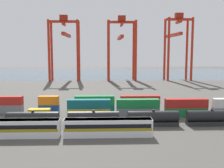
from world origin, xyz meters
TOP-DOWN VIEW (x-y plane):
  - ground_plane at (0.00, 40.00)m, footprint 420.00×420.00m
  - harbour_water at (0.00, 143.94)m, footprint 400.00×110.00m
  - passenger_train at (-18.56, -23.64)m, footprint 39.81×3.14m
  - freight_tank_row at (-4.38, -15.68)m, footprint 57.72×2.73m
  - shipping_container_0 at (-27.46, -6.38)m, footprint 6.04×2.44m
  - shipping_container_1 at (-13.50, -6.38)m, footprint 12.10×2.44m
  - shipping_container_2 at (-13.50, -6.38)m, footprint 12.10×2.44m
  - shipping_container_3 at (0.47, -6.38)m, footprint 12.10×2.44m
  - shipping_container_4 at (0.47, -6.38)m, footprint 12.10×2.44m
  - shipping_container_5 at (14.43, -6.38)m, footprint 12.10×2.44m
  - shipping_container_6 at (14.43, -6.38)m, footprint 12.10×2.44m
  - shipping_container_11 at (-39.97, -0.22)m, footprint 12.10×2.44m
  - shipping_container_12 at (-39.97, -0.22)m, footprint 12.10×2.44m
  - shipping_container_13 at (-26.00, -0.22)m, footprint 6.04×2.44m
  - shipping_container_14 at (-26.00, -0.22)m, footprint 6.04×2.44m
  - shipping_container_15 at (-12.04, -0.22)m, footprint 12.10×2.44m
  - shipping_container_16 at (-12.04, -0.22)m, footprint 12.10×2.44m
  - shipping_container_17 at (1.93, -0.22)m, footprint 12.10×2.44m
  - shipping_container_18 at (1.93, -0.22)m, footprint 12.10×2.44m
  - gantry_crane_west at (-33.93, 95.96)m, footprint 19.44×35.31m
  - gantry_crane_central at (2.84, 96.30)m, footprint 18.58×38.67m
  - gantry_crane_east at (39.61, 96.74)m, footprint 16.54×40.85m

SIDE VIEW (x-z plane):
  - ground_plane at x=0.00m, z-range 0.00..0.00m
  - harbour_water at x=0.00m, z-range 0.00..0.01m
  - shipping_container_0 at x=-27.46m, z-range 0.00..2.60m
  - shipping_container_1 at x=-13.50m, z-range 0.00..2.60m
  - shipping_container_3 at x=0.47m, z-range 0.00..2.60m
  - shipping_container_5 at x=14.43m, z-range 0.00..2.60m
  - shipping_container_11 at x=-39.97m, z-range 0.00..2.60m
  - shipping_container_13 at x=-26.00m, z-range 0.00..2.60m
  - shipping_container_15 at x=-12.04m, z-range 0.00..2.60m
  - shipping_container_17 at x=1.93m, z-range 0.00..2.60m
  - freight_tank_row at x=-4.38m, z-range -0.14..4.05m
  - passenger_train at x=-18.56m, z-range 0.19..4.09m
  - shipping_container_2 at x=-13.50m, z-range 2.60..5.20m
  - shipping_container_4 at x=0.47m, z-range 2.60..5.20m
  - shipping_container_6 at x=14.43m, z-range 2.60..5.20m
  - shipping_container_12 at x=-39.97m, z-range 2.60..5.20m
  - shipping_container_14 at x=-26.00m, z-range 2.60..5.20m
  - shipping_container_16 at x=-12.04m, z-range 2.60..5.20m
  - shipping_container_18 at x=1.93m, z-range 2.60..5.20m
  - gantry_crane_central at x=2.84m, z-range 4.43..45.69m
  - gantry_crane_west at x=-33.93m, z-range 4.70..46.16m
  - gantry_crane_east at x=39.61m, z-range 4.60..47.71m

